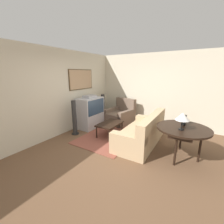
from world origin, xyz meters
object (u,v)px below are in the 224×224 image
Objects in this scene: couch at (142,133)px; speaker_tower_right at (103,109)px; mantel_clock at (184,120)px; table_lamp at (183,117)px; tv at (90,112)px; coffee_table at (110,124)px; console_table at (183,130)px; armchair at (120,116)px; speaker_tower_left at (74,118)px.

speaker_tower_right reaches higher than couch.
speaker_tower_right is (1.10, 2.13, 0.23)m from couch.
table_lamp is at bearing 179.86° from mantel_clock.
tv is 3.07× the size of table_lamp.
table_lamp reaches higher than mantel_clock.
coffee_table is 2.18m from console_table.
armchair is 3.03m from table_lamp.
couch is 1.09m from coffee_table.
armchair is (1.26, 1.40, -0.00)m from couch.
coffee_table is 1.17m from speaker_tower_left.
tv is 1.11m from coffee_table.
speaker_tower_right is at bearing 0.00° from speaker_tower_left.
armchair is 2.78m from mantel_clock.
table_lamp is at bearing -100.50° from coffee_table.
mantel_clock reaches higher than couch.
tv reaches higher than coffee_table.
tv is at bearing 85.00° from mantel_clock.
console_table is at bearing -99.07° from tv.
speaker_tower_right is at bearing -157.52° from armchair.
table_lamp is (-0.40, -1.02, 0.75)m from couch.
tv is 0.60× the size of couch.
console_table is 3.45m from speaker_tower_right.
armchair is 2.89m from console_table.
console_table is (-0.22, -1.05, 0.39)m from couch.
couch is at bearing -32.39° from armchair.
couch is 1.75× the size of speaker_tower_left.
mantel_clock is at bearing -95.00° from tv.
armchair is at bearing -77.24° from speaker_tower_right.
speaker_tower_left is 1.00× the size of speaker_tower_right.
armchair is at bearing -22.41° from speaker_tower_left.
couch is 1.68× the size of console_table.
speaker_tower_right is (0.81, -0.01, -0.03)m from tv.
couch is at bearing 78.31° from console_table.
tv is 1.05× the size of speaker_tower_left.
couch reaches higher than coffee_table.
speaker_tower_right reaches higher than coffee_table.
armchair is at bearing 13.65° from coffee_table.
couch is at bearing -76.44° from speaker_tower_left.
speaker_tower_left is at bearing -102.69° from armchair.
speaker_tower_left is at bearing 116.12° from coffee_table.
armchair is 1.23× the size of coffee_table.
tv is at bearing 80.93° from console_table.
console_table is 3.20m from speaker_tower_left.
speaker_tower_right is at bearing -0.52° from tv.
tv reaches higher than mantel_clock.
tv reaches higher than couch.
couch is 1.77× the size of armchair.
tv is 1.07× the size of armchair.
speaker_tower_left is (-0.51, 2.13, 0.23)m from couch.
couch reaches higher than console_table.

